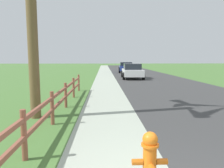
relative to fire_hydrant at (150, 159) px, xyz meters
name	(u,v)px	position (x,y,z in m)	size (l,w,h in m)	color
ground_plane	(112,74)	(0.46, 24.19, -0.44)	(120.00, 120.00, 0.00)	#497435
road_asphalt	(137,73)	(3.96, 26.19, -0.43)	(7.00, 66.00, 0.01)	#393939
curb_concrete	(90,73)	(-2.54, 26.19, -0.43)	(6.00, 66.00, 0.01)	#A7B09E
grass_verge	(80,73)	(-4.04, 26.19, -0.43)	(5.00, 66.00, 0.00)	#497435
fire_hydrant	(150,159)	(0.00, 0.00, 0.00)	(0.54, 0.45, 0.85)	orange
rail_fence	(60,98)	(-2.21, 4.17, 0.14)	(0.11, 10.99, 1.00)	brown
parked_suv_white	(132,71)	(2.14, 17.59, 0.30)	(2.15, 4.39, 1.46)	white
parked_car_blue	(126,67)	(2.50, 26.81, 0.32)	(2.27, 4.82, 1.47)	navy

